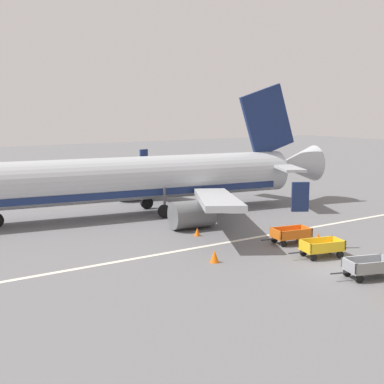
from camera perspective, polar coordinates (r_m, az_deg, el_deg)
The scene contains 9 objects.
ground_plane at distance 30.32m, azimuth 16.54°, elevation -8.43°, with size 220.00×220.00×0.00m, color slate.
apron_stripe at distance 36.26m, azimuth 5.97°, elevation -5.20°, with size 120.00×0.36×0.01m, color silver.
airplane at distance 44.09m, azimuth -5.89°, elevation 1.40°, with size 37.61×30.32×11.34m.
baggage_cart_second_in_row at distance 29.41m, azimuth 18.92°, elevation -7.87°, with size 3.61×2.08×1.07m.
baggage_cart_third_in_row at distance 32.65m, azimuth 14.13°, elevation -5.97°, with size 3.62×1.97×1.07m.
baggage_cart_fourth_in_row at distance 35.44m, azimuth 10.86°, elevation -4.66°, with size 3.63×1.85×1.07m.
traffic_cone_near_plane at distance 30.71m, azimuth 2.51°, elevation -7.11°, with size 0.56×0.56×0.73m, color orange.
traffic_cone_mid_apron at distance 36.29m, azimuth 13.75°, elevation -4.90°, with size 0.48×0.48×0.64m, color orange.
traffic_cone_by_carts at distance 36.93m, azimuth 0.58°, elevation -4.42°, with size 0.45×0.45×0.59m, color orange.
Camera 1 is at (-22.35, -18.42, 8.96)m, focal length 48.29 mm.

